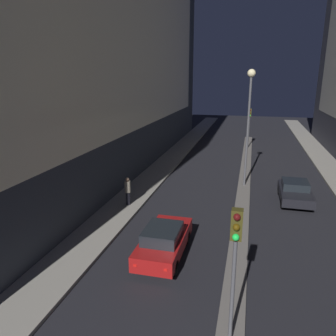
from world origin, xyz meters
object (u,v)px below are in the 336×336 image
Objects in this scene: street_lamp at (249,106)px; car_right_lane at (295,192)px; traffic_light_near at (235,248)px; pedestrian_on_left_sidewalk at (128,190)px; traffic_light_mid at (249,119)px; car_left_lane at (164,241)px.

street_lamp is 2.08× the size of car_right_lane.
traffic_light_near is 12.21m from pedestrian_on_left_sidewalk.
traffic_light_mid is 0.53× the size of street_lamp.
traffic_light_mid reaches higher than car_right_lane.
car_left_lane is at bearing -106.63° from street_lamp.
car_left_lane is 1.10× the size of car_right_lane.
street_lamp is at bearing 73.37° from car_left_lane.
traffic_light_near reaches higher than pedestrian_on_left_sidewalk.
pedestrian_on_left_sidewalk is (-7.04, 9.72, -2.25)m from traffic_light_near.
car_left_lane is at bearing 125.90° from traffic_light_near.
traffic_light_mid is 1.00× the size of car_left_lane.
traffic_light_mid is 1.10× the size of car_right_lane.
traffic_light_near is at bearing -54.11° from pedestrian_on_left_sidewalk.
traffic_light_near is 29.50m from traffic_light_mid.
traffic_light_mid reaches higher than car_left_lane.
car_right_lane is at bearing -35.58° from street_lamp.
traffic_light_mid is at bearing 90.00° from street_lamp.
pedestrian_on_left_sidewalk is at bearing 125.89° from car_left_lane.
car_right_lane is at bearing 52.78° from car_left_lane.
car_left_lane is 10.92m from car_right_lane.
street_lamp is (0.00, 15.62, 2.63)m from traffic_light_near.
car_right_lane is 10.93m from pedestrian_on_left_sidewalk.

